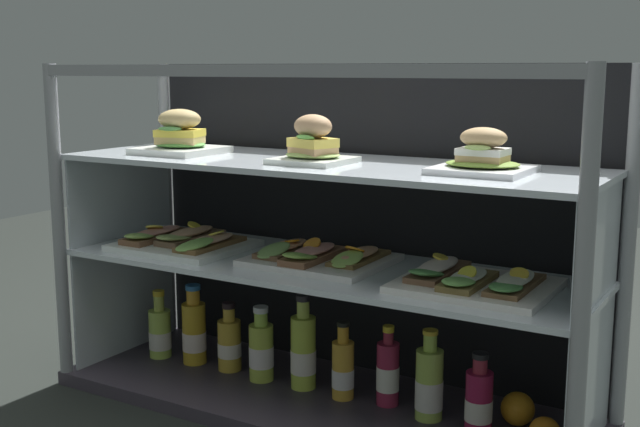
% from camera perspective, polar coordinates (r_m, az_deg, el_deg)
% --- Properties ---
extents(ground_plane, '(6.00, 6.00, 0.02)m').
position_cam_1_polar(ground_plane, '(2.19, 0.00, -13.74)').
color(ground_plane, black).
rests_on(ground_plane, ground).
extents(case_base_deck, '(1.44, 0.48, 0.04)m').
position_cam_1_polar(case_base_deck, '(2.18, 0.00, -13.05)').
color(case_base_deck, '#39323C').
rests_on(case_base_deck, ground).
extents(case_frame, '(1.44, 0.48, 0.89)m').
position_cam_1_polar(case_frame, '(2.15, 1.78, -0.25)').
color(case_frame, gray).
rests_on(case_frame, ground).
extents(riser_lower_tier, '(1.37, 0.41, 0.34)m').
position_cam_1_polar(riser_lower_tier, '(2.12, 0.00, -8.40)').
color(riser_lower_tier, silver).
rests_on(riser_lower_tier, case_base_deck).
extents(shelf_lower_glass, '(1.38, 0.43, 0.01)m').
position_cam_1_polar(shelf_lower_glass, '(2.07, 0.00, -3.79)').
color(shelf_lower_glass, silver).
rests_on(shelf_lower_glass, riser_lower_tier).
extents(riser_upper_tier, '(1.37, 0.41, 0.25)m').
position_cam_1_polar(riser_upper_tier, '(2.04, 0.00, -0.20)').
color(riser_upper_tier, silver).
rests_on(riser_upper_tier, shelf_lower_glass).
extents(shelf_upper_glass, '(1.38, 0.43, 0.01)m').
position_cam_1_polar(shelf_upper_glass, '(2.02, 0.00, 3.48)').
color(shelf_upper_glass, silver).
rests_on(shelf_upper_glass, riser_upper_tier).
extents(plated_roll_sandwich_left_of_center, '(0.20, 0.20, 0.12)m').
position_cam_1_polar(plated_roll_sandwich_left_of_center, '(2.23, -9.81, 5.29)').
color(plated_roll_sandwich_left_of_center, white).
rests_on(plated_roll_sandwich_left_of_center, shelf_upper_glass).
extents(plated_roll_sandwich_far_right, '(0.18, 0.18, 0.12)m').
position_cam_1_polar(plated_roll_sandwich_far_right, '(1.97, -0.50, 4.84)').
color(plated_roll_sandwich_far_right, white).
rests_on(plated_roll_sandwich_far_right, shelf_upper_glass).
extents(plated_roll_sandwich_near_right_corner, '(0.20, 0.20, 0.10)m').
position_cam_1_polar(plated_roll_sandwich_near_right_corner, '(1.82, 11.36, 3.85)').
color(plated_roll_sandwich_near_right_corner, white).
rests_on(plated_roll_sandwich_near_right_corner, shelf_upper_glass).
extents(open_sandwich_tray_near_right_corner, '(0.34, 0.29, 0.06)m').
position_cam_1_polar(open_sandwich_tray_near_right_corner, '(2.27, -9.62, -1.92)').
color(open_sandwich_tray_near_right_corner, white).
rests_on(open_sandwich_tray_near_right_corner, shelf_lower_glass).
extents(open_sandwich_tray_left_of_center, '(0.34, 0.30, 0.07)m').
position_cam_1_polar(open_sandwich_tray_left_of_center, '(2.07, -0.14, -3.03)').
color(open_sandwich_tray_left_of_center, white).
rests_on(open_sandwich_tray_left_of_center, shelf_lower_glass).
extents(open_sandwich_tray_near_left_corner, '(0.34, 0.29, 0.06)m').
position_cam_1_polar(open_sandwich_tray_near_left_corner, '(1.86, 10.67, -4.68)').
color(open_sandwich_tray_near_left_corner, white).
rests_on(open_sandwich_tray_near_left_corner, shelf_lower_glass).
extents(juice_bottle_back_right, '(0.07, 0.07, 0.20)m').
position_cam_1_polar(juice_bottle_back_right, '(2.46, -11.18, -8.22)').
color(juice_bottle_back_right, '#B9D956').
rests_on(juice_bottle_back_right, case_base_deck).
extents(juice_bottle_back_left, '(0.07, 0.07, 0.23)m').
position_cam_1_polar(juice_bottle_back_left, '(2.39, -8.83, -8.23)').
color(juice_bottle_back_left, gold).
rests_on(juice_bottle_back_left, case_base_deck).
extents(juice_bottle_front_fourth, '(0.07, 0.07, 0.20)m').
position_cam_1_polar(juice_bottle_front_fourth, '(2.33, -6.38, -9.07)').
color(juice_bottle_front_fourth, gold).
rests_on(juice_bottle_front_fourth, case_base_deck).
extents(juice_bottle_front_right_end, '(0.07, 0.07, 0.21)m').
position_cam_1_polar(juice_bottle_front_right_end, '(2.25, -4.15, -9.59)').
color(juice_bottle_front_right_end, '#BACD48').
rests_on(juice_bottle_front_right_end, case_base_deck).
extents(juice_bottle_front_left_end, '(0.07, 0.07, 0.26)m').
position_cam_1_polar(juice_bottle_front_left_end, '(2.19, -1.18, -9.69)').
color(juice_bottle_front_left_end, '#BCD244').
rests_on(juice_bottle_front_left_end, case_base_deck).
extents(juice_bottle_tucked_behind, '(0.06, 0.06, 0.20)m').
position_cam_1_polar(juice_bottle_tucked_behind, '(2.13, 1.63, -10.88)').
color(juice_bottle_tucked_behind, gold).
rests_on(juice_bottle_tucked_behind, case_base_deck).
extents(juice_bottle_front_second, '(0.06, 0.06, 0.21)m').
position_cam_1_polar(juice_bottle_front_second, '(2.10, 4.79, -11.12)').
color(juice_bottle_front_second, '#992443').
rests_on(juice_bottle_front_second, case_base_deck).
extents(juice_bottle_front_middle, '(0.07, 0.07, 0.22)m').
position_cam_1_polar(juice_bottle_front_middle, '(2.03, 7.68, -11.86)').
color(juice_bottle_front_middle, '#AFCC53').
rests_on(juice_bottle_front_middle, case_base_deck).
extents(juice_bottle_near_post, '(0.06, 0.06, 0.19)m').
position_cam_1_polar(juice_bottle_near_post, '(1.98, 11.15, -12.78)').
color(juice_bottle_near_post, '#991C45').
rests_on(juice_bottle_near_post, case_base_deck).
extents(orange_fruit_rolled_forward, '(0.08, 0.08, 0.08)m').
position_cam_1_polar(orange_fruit_rolled_forward, '(2.05, 13.72, -13.19)').
color(orange_fruit_rolled_forward, orange).
rests_on(orange_fruit_rolled_forward, case_base_deck).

